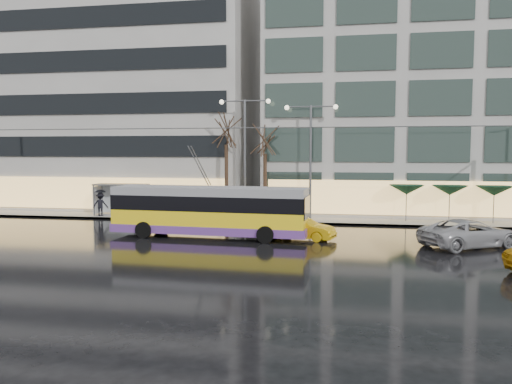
# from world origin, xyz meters

# --- Properties ---
(ground) EXTENTS (140.00, 140.00, 0.00)m
(ground) POSITION_xyz_m (0.00, 0.00, 0.00)
(ground) COLOR black
(ground) RESTS_ON ground
(sidewalk) EXTENTS (80.00, 10.00, 0.15)m
(sidewalk) POSITION_xyz_m (2.00, 14.00, 0.07)
(sidewalk) COLOR gray
(sidewalk) RESTS_ON ground
(kerb) EXTENTS (80.00, 0.10, 0.15)m
(kerb) POSITION_xyz_m (2.00, 9.05, 0.07)
(kerb) COLOR slate
(kerb) RESTS_ON ground
(building_left) EXTENTS (34.00, 14.00, 22.00)m
(building_left) POSITION_xyz_m (-16.00, 19.00, 11.15)
(building_left) COLOR #9D9B96
(building_left) RESTS_ON sidewalk
(building_right) EXTENTS (32.00, 14.00, 25.00)m
(building_right) POSITION_xyz_m (19.00, 19.00, 12.65)
(building_right) COLOR #9D9B96
(building_right) RESTS_ON sidewalk
(trolleybus) EXTENTS (12.16, 5.01, 5.58)m
(trolleybus) POSITION_xyz_m (1.39, 2.69, 1.51)
(trolleybus) COLOR yellow
(trolleybus) RESTS_ON ground
(catenary) EXTENTS (42.24, 5.12, 7.00)m
(catenary) POSITION_xyz_m (1.00, 7.94, 4.25)
(catenary) COLOR #595B60
(catenary) RESTS_ON ground
(bus_shelter) EXTENTS (4.20, 1.60, 2.51)m
(bus_shelter) POSITION_xyz_m (-8.38, 10.69, 1.96)
(bus_shelter) COLOR #595B60
(bus_shelter) RESTS_ON sidewalk
(street_lamp_near) EXTENTS (3.96, 0.36, 9.03)m
(street_lamp_near) POSITION_xyz_m (2.00, 10.80, 5.99)
(street_lamp_near) COLOR #595B60
(street_lamp_near) RESTS_ON sidewalk
(street_lamp_far) EXTENTS (3.96, 0.36, 8.53)m
(street_lamp_far) POSITION_xyz_m (7.00, 10.80, 5.71)
(street_lamp_far) COLOR #595B60
(street_lamp_far) RESTS_ON sidewalk
(tree_a) EXTENTS (3.20, 3.20, 8.40)m
(tree_a) POSITION_xyz_m (0.50, 11.00, 7.09)
(tree_a) COLOR black
(tree_a) RESTS_ON sidewalk
(tree_b) EXTENTS (3.20, 3.20, 7.70)m
(tree_b) POSITION_xyz_m (3.50, 11.20, 6.40)
(tree_b) COLOR black
(tree_b) RESTS_ON sidewalk
(parasol_a) EXTENTS (2.50, 2.50, 2.65)m
(parasol_a) POSITION_xyz_m (14.00, 11.00, 2.45)
(parasol_a) COLOR #595B60
(parasol_a) RESTS_ON sidewalk
(parasol_b) EXTENTS (2.50, 2.50, 2.65)m
(parasol_b) POSITION_xyz_m (17.00, 11.00, 2.45)
(parasol_b) COLOR #595B60
(parasol_b) RESTS_ON sidewalk
(parasol_c) EXTENTS (2.50, 2.50, 2.65)m
(parasol_c) POSITION_xyz_m (20.00, 11.00, 2.45)
(parasol_c) COLOR #595B60
(parasol_c) RESTS_ON sidewalk
(taxi_b) EXTENTS (4.20, 2.38, 1.31)m
(taxi_b) POSITION_xyz_m (7.03, 2.85, 0.66)
(taxi_b) COLOR #CE9C0A
(taxi_b) RESTS_ON ground
(sedan_silver) EXTENTS (6.11, 5.01, 1.55)m
(sedan_silver) POSITION_xyz_m (16.29, 2.01, 0.77)
(sedan_silver) COLOR #A5A4A9
(sedan_silver) RESTS_ON ground
(pedestrian_a) EXTENTS (0.99, 1.01, 2.19)m
(pedestrian_a) POSITION_xyz_m (-6.74, 10.75, 1.57)
(pedestrian_a) COLOR black
(pedestrian_a) RESTS_ON sidewalk
(pedestrian_b) EXTENTS (0.82, 0.65, 1.63)m
(pedestrian_b) POSITION_xyz_m (-5.62, 12.14, 0.97)
(pedestrian_b) COLOR black
(pedestrian_b) RESTS_ON sidewalk
(pedestrian_c) EXTENTS (1.28, 0.93, 2.11)m
(pedestrian_c) POSITION_xyz_m (-9.44, 9.79, 1.27)
(pedestrian_c) COLOR black
(pedestrian_c) RESTS_ON sidewalk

